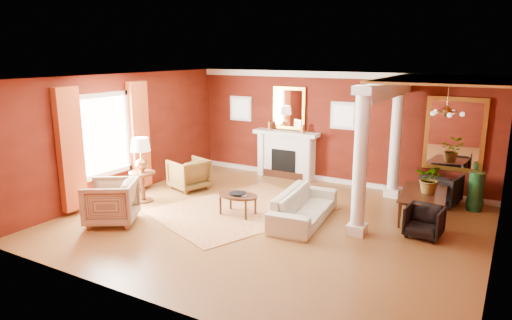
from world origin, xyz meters
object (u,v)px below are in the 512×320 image
Objects in this scene: armchair_leopard at (189,173)px; dining_table at (424,199)px; coffee_table at (238,196)px; sofa at (304,201)px; side_table at (141,159)px; armchair_stripe at (111,200)px.

armchair_leopard is 0.54× the size of dining_table.
dining_table reaches higher than coffee_table.
armchair_leopard is at bearing 73.68° from sofa.
dining_table is (3.46, 1.70, 0.03)m from coffee_table.
armchair_leopard is 2.30m from coffee_table.
sofa is at bearing 116.61° from dining_table.
dining_table is (2.10, 1.34, 0.02)m from sofa.
side_table reaches higher than coffee_table.
side_table is at bearing -172.18° from coffee_table.
armchair_stripe is at bearing 116.05° from dining_table.
coffee_table is (2.08, -0.98, -0.02)m from armchair_leopard.
side_table is (-3.75, -0.68, 0.59)m from sofa.
armchair_stripe is 2.58m from coffee_table.
side_table is (-0.31, -1.31, 0.58)m from armchair_leopard.
sofa is at bearing 14.59° from coffee_table.
armchair_leopard is 1.47m from side_table.
sofa is 3.89m from armchair_stripe.
dining_table is at bearing 26.12° from coffee_table.
armchair_stripe reaches higher than armchair_leopard.
sofa reaches higher than coffee_table.
dining_table is (5.41, 3.39, -0.05)m from armchair_stripe.
armchair_leopard reaches higher than coffee_table.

